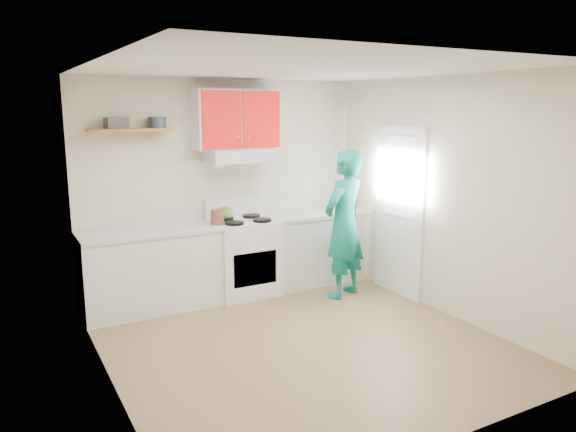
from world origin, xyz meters
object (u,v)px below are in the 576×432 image
stove (244,257)px  crock (217,218)px  person (344,224)px  tin (157,122)px  kettle (226,213)px

stove → crock: 0.64m
person → crock: bearing=-45.9°
tin → crock: bearing=-22.3°
stove → kettle: 0.59m
tin → crock: tin is taller
kettle → crock: bearing=-114.0°
stove → person: person is taller
tin → crock: (0.59, -0.24, -1.10)m
tin → kettle: (0.77, -0.05, -1.09)m
stove → tin: tin is taller
stove → kettle: (-0.17, 0.14, 0.54)m
kettle → stove: bearing=-20.9°
kettle → crock: same height
kettle → crock: 0.26m
kettle → person: person is taller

